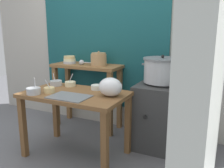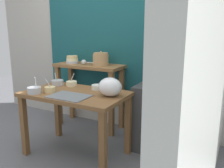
# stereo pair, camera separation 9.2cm
# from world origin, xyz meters

# --- Properties ---
(ground_plane) EXTENTS (9.00, 9.00, 0.00)m
(ground_plane) POSITION_xyz_m (0.00, 0.00, 0.00)
(ground_plane) COLOR slate
(wall_back) EXTENTS (4.40, 0.12, 2.60)m
(wall_back) POSITION_xyz_m (0.08, 1.10, 1.30)
(wall_back) COLOR #B2ADA3
(wall_back) RESTS_ON ground
(wall_right) EXTENTS (0.30, 3.20, 2.60)m
(wall_right) POSITION_xyz_m (1.40, 0.20, 1.30)
(wall_right) COLOR silver
(wall_right) RESTS_ON ground
(prep_table) EXTENTS (1.10, 0.66, 0.72)m
(prep_table) POSITION_xyz_m (0.03, 0.08, 0.61)
(prep_table) COLOR brown
(prep_table) RESTS_ON ground
(back_shelf_table) EXTENTS (0.96, 0.40, 0.90)m
(back_shelf_table) POSITION_xyz_m (-0.28, 0.83, 0.68)
(back_shelf_table) COLOR olive
(back_shelf_table) RESTS_ON ground
(stove_block) EXTENTS (0.60, 0.61, 0.78)m
(stove_block) POSITION_xyz_m (0.84, 0.70, 0.38)
(stove_block) COLOR #383838
(stove_block) RESTS_ON ground
(steamer_pot) EXTENTS (0.48, 0.43, 0.32)m
(steamer_pot) POSITION_xyz_m (0.80, 0.72, 0.92)
(steamer_pot) COLOR #B7BABF
(steamer_pot) RESTS_ON stove_block
(clay_pot) EXTENTS (0.21, 0.21, 0.19)m
(clay_pot) POSITION_xyz_m (-0.09, 0.83, 0.98)
(clay_pot) COLOR tan
(clay_pot) RESTS_ON back_shelf_table
(bowl_stack_enamel) EXTENTS (0.18, 0.18, 0.11)m
(bowl_stack_enamel) POSITION_xyz_m (-0.54, 0.81, 0.95)
(bowl_stack_enamel) COLOR #B7BABF
(bowl_stack_enamel) RESTS_ON back_shelf_table
(ladle) EXTENTS (0.29, 0.09, 0.07)m
(ladle) POSITION_xyz_m (-0.30, 0.77, 0.94)
(ladle) COLOR #B7BABF
(ladle) RESTS_ON back_shelf_table
(serving_tray) EXTENTS (0.40, 0.28, 0.01)m
(serving_tray) POSITION_xyz_m (0.08, -0.09, 0.72)
(serving_tray) COLOR slate
(serving_tray) RESTS_ON prep_table
(plastic_bag) EXTENTS (0.24, 0.21, 0.19)m
(plastic_bag) POSITION_xyz_m (0.43, 0.13, 0.81)
(plastic_bag) COLOR white
(plastic_bag) RESTS_ON prep_table
(wide_pan) EXTENTS (0.27, 0.27, 0.05)m
(wide_pan) POSITION_xyz_m (1.09, 0.50, 0.81)
(wide_pan) COLOR #B7BABF
(wide_pan) RESTS_ON stove_block
(prep_bowl_0) EXTENTS (0.14, 0.14, 0.15)m
(prep_bowl_0) POSITION_xyz_m (-0.35, 0.26, 0.75)
(prep_bowl_0) COLOR #B7BABF
(prep_bowl_0) RESTS_ON prep_table
(prep_bowl_1) EXTENTS (0.14, 0.14, 0.18)m
(prep_bowl_1) POSITION_xyz_m (-0.32, -0.15, 0.76)
(prep_bowl_1) COLOR #B7BABF
(prep_bowl_1) RESTS_ON prep_table
(prep_bowl_2) EXTENTS (0.13, 0.13, 0.15)m
(prep_bowl_2) POSITION_xyz_m (-0.18, 0.30, 0.75)
(prep_bowl_2) COLOR beige
(prep_bowl_2) RESTS_ON prep_table
(prep_bowl_3) EXTENTS (0.11, 0.11, 0.15)m
(prep_bowl_3) POSITION_xyz_m (-0.20, -0.04, 0.75)
(prep_bowl_3) COLOR #E5C684
(prep_bowl_3) RESTS_ON prep_table
(prep_bowl_4) EXTENTS (0.13, 0.13, 0.05)m
(prep_bowl_4) POSITION_xyz_m (0.18, 0.30, 0.75)
(prep_bowl_4) COLOR silver
(prep_bowl_4) RESTS_ON prep_table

